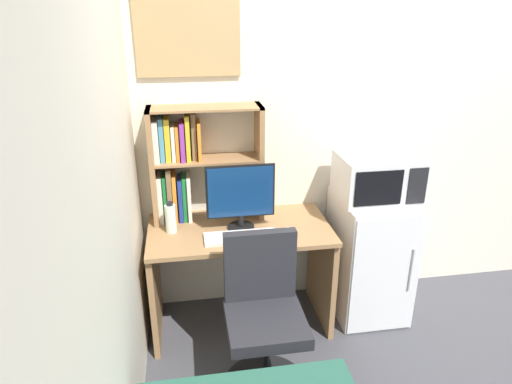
% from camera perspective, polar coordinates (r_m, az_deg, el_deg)
% --- Properties ---
extents(wall_back, '(6.40, 0.04, 2.60)m').
position_cam_1_polar(wall_back, '(3.43, 20.73, 8.51)').
color(wall_back, silver).
rests_on(wall_back, ground_plane).
extents(wall_left, '(0.04, 4.40, 2.60)m').
position_cam_1_polar(wall_left, '(1.50, -20.98, -8.55)').
color(wall_left, silver).
rests_on(wall_left, ground_plane).
extents(desk, '(1.15, 0.61, 0.73)m').
position_cam_1_polar(desk, '(3.00, -2.00, -8.38)').
color(desk, '#997047').
rests_on(desk, ground_plane).
extents(hutch_bookshelf, '(0.71, 0.22, 0.74)m').
position_cam_1_polar(hutch_bookshelf, '(2.92, -8.46, 3.63)').
color(hutch_bookshelf, '#997047').
rests_on(hutch_bookshelf, desk).
extents(monitor, '(0.43, 0.17, 0.42)m').
position_cam_1_polar(monitor, '(2.79, -1.95, -0.37)').
color(monitor, black).
rests_on(monitor, desk).
extents(keyboard, '(0.44, 0.16, 0.02)m').
position_cam_1_polar(keyboard, '(2.76, -1.92, -5.67)').
color(keyboard, silver).
rests_on(keyboard, desk).
extents(computer_mouse, '(0.06, 0.08, 0.03)m').
position_cam_1_polar(computer_mouse, '(2.82, 4.14, -4.86)').
color(computer_mouse, silver).
rests_on(computer_mouse, desk).
extents(water_bottle, '(0.07, 0.07, 0.20)m').
position_cam_1_polar(water_bottle, '(2.85, -10.65, -3.24)').
color(water_bottle, silver).
rests_on(water_bottle, desk).
extents(mini_fridge, '(0.47, 0.57, 0.87)m').
position_cam_1_polar(mini_fridge, '(3.27, 13.97, -7.75)').
color(mini_fridge, white).
rests_on(mini_fridge, ground_plane).
extents(microwave, '(0.50, 0.38, 0.29)m').
position_cam_1_polar(microwave, '(3.03, 14.95, 1.82)').
color(microwave, silver).
rests_on(microwave, mini_fridge).
extents(desk_chair, '(0.48, 0.48, 0.92)m').
position_cam_1_polar(desk_chair, '(2.60, 0.99, -16.38)').
color(desk_chair, black).
rests_on(desk_chair, ground_plane).
extents(wall_corkboard, '(0.62, 0.02, 0.53)m').
position_cam_1_polar(wall_corkboard, '(2.86, -8.59, 19.44)').
color(wall_corkboard, tan).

